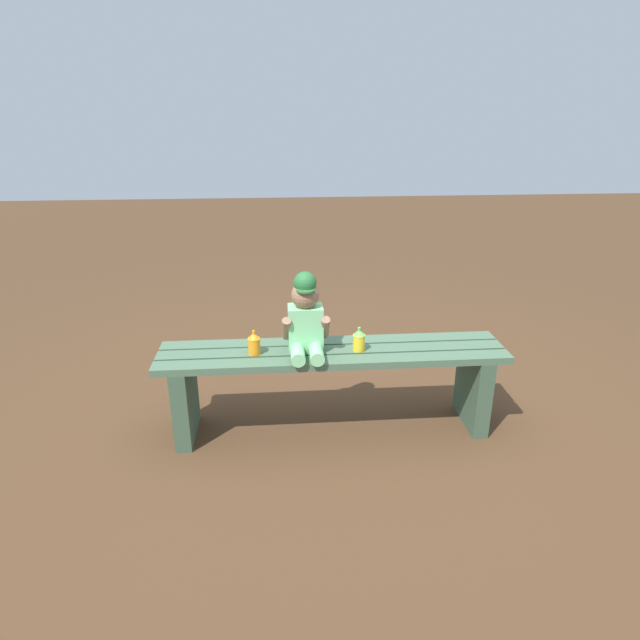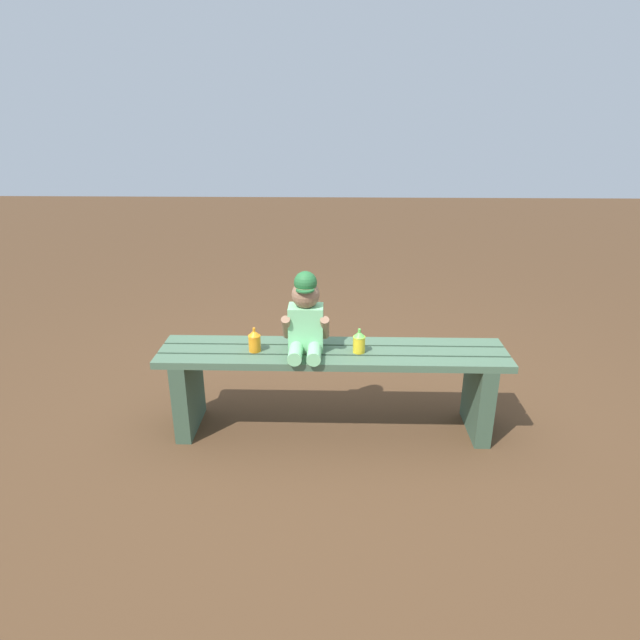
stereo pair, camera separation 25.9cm
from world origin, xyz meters
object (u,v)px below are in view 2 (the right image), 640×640
park_bench (333,375)px  sippy_cup_left (255,340)px  child_figure (306,318)px  sippy_cup_right (360,341)px

park_bench → sippy_cup_left: 0.44m
park_bench → child_figure: bearing=-175.6°
child_figure → sippy_cup_left: bearing=-177.2°
sippy_cup_right → park_bench: bearing=170.0°
park_bench → sippy_cup_right: (0.13, -0.02, 0.20)m
park_bench → child_figure: 0.35m
child_figure → sippy_cup_right: bearing=-2.7°
child_figure → sippy_cup_right: child_figure is taller
park_bench → child_figure: (-0.13, -0.01, 0.32)m
child_figure → sippy_cup_right: size_ratio=3.26×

